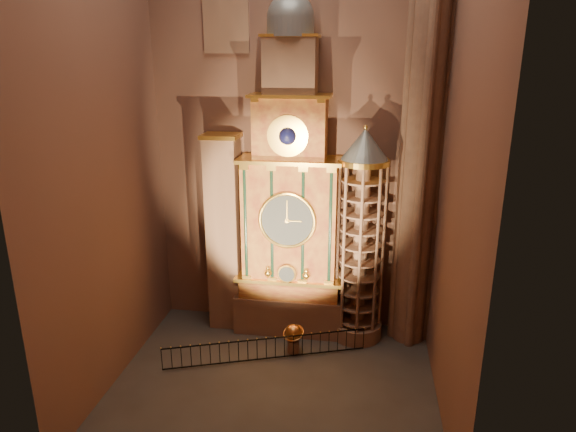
% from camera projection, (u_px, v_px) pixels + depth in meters
% --- Properties ---
extents(floor, '(14.00, 14.00, 0.00)m').
position_uv_depth(floor, '(274.00, 384.00, 22.55)').
color(floor, '#383330').
rests_on(floor, ground).
extents(wall_back, '(22.00, 0.00, 22.00)m').
position_uv_depth(wall_back, '(293.00, 116.00, 24.92)').
color(wall_back, brown).
rests_on(wall_back, floor).
extents(wall_left, '(0.00, 22.00, 22.00)m').
position_uv_depth(wall_left, '(97.00, 130.00, 20.26)').
color(wall_left, brown).
rests_on(wall_left, floor).
extents(wall_right, '(0.00, 22.00, 22.00)m').
position_uv_depth(wall_right, '(464.00, 138.00, 18.25)').
color(wall_right, brown).
rests_on(wall_right, floor).
extents(astronomical_clock, '(5.60, 2.41, 16.70)m').
position_uv_depth(astronomical_clock, '(290.00, 207.00, 25.23)').
color(astronomical_clock, '#8C634C').
rests_on(astronomical_clock, floor).
extents(portrait_tower, '(1.80, 1.60, 10.20)m').
position_uv_depth(portrait_tower, '(225.00, 233.00, 26.19)').
color(portrait_tower, '#8C634C').
rests_on(portrait_tower, floor).
extents(stair_turret, '(2.50, 2.50, 10.80)m').
position_uv_depth(stair_turret, '(361.00, 240.00, 24.90)').
color(stair_turret, '#8C634C').
rests_on(stair_turret, floor).
extents(gothic_pier, '(2.04, 2.04, 22.00)m').
position_uv_depth(gothic_pier, '(424.00, 121.00, 23.10)').
color(gothic_pier, '#8C634C').
rests_on(gothic_pier, floor).
extents(celestial_globe, '(1.30, 1.27, 1.49)m').
position_uv_depth(celestial_globe, '(293.00, 336.00, 24.70)').
color(celestial_globe, '#8C634C').
rests_on(celestial_globe, floor).
extents(iron_railing, '(9.06, 3.26, 1.12)m').
position_uv_depth(iron_railing, '(266.00, 349.00, 24.14)').
color(iron_railing, black).
rests_on(iron_railing, floor).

